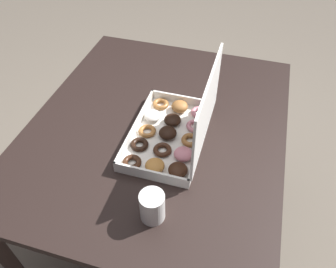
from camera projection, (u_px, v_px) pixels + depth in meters
ground_plane at (160, 222)px, 1.84m from camera, size 8.00×8.00×0.00m
dining_table at (158, 141)px, 1.36m from camera, size 1.17×0.99×0.76m
donut_box at (177, 129)px, 1.20m from camera, size 0.42×0.27×0.31m
coffee_mug at (152, 206)px, 0.97m from camera, size 0.08×0.08×0.10m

